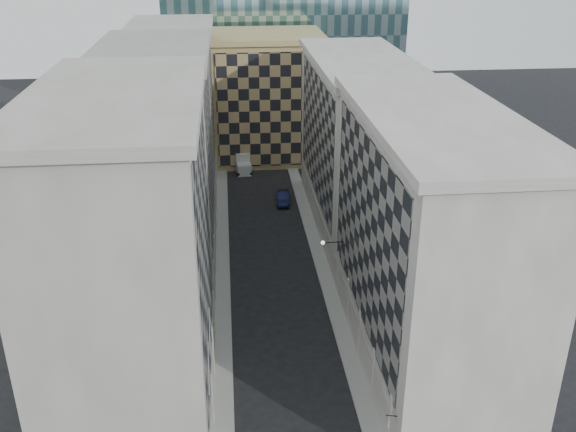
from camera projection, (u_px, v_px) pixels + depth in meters
sidewalk_west at (223, 274)px, 66.29m from camera, size 1.50×100.00×0.15m
sidewalk_east at (323, 269)px, 67.22m from camera, size 1.50×100.00×0.15m
bldg_left_a at (134, 263)px, 43.73m from camera, size 10.80×22.80×23.70m
bldg_left_b at (161, 163)px, 63.92m from camera, size 10.80×22.80×22.70m
bldg_left_c at (175, 111)px, 84.11m from camera, size 10.80×22.80×21.70m
bldg_right_a at (426, 243)px, 49.91m from camera, size 10.80×26.80×20.70m
bldg_right_b at (358, 143)px, 74.62m from camera, size 10.80×28.80×19.70m
tan_block at (267, 96)px, 97.53m from camera, size 16.80×14.80×18.80m
flagpoles_left at (209, 349)px, 41.20m from camera, size 0.10×6.33×2.33m
bracket_lamp at (325, 243)px, 59.19m from camera, size 1.98×0.36×0.36m
box_truck at (243, 163)px, 94.48m from camera, size 2.45×5.24×2.80m
dark_car at (283, 198)px, 83.31m from camera, size 1.94×4.63×1.49m
shop_sign at (389, 420)px, 41.18m from camera, size 0.72×0.63×0.71m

